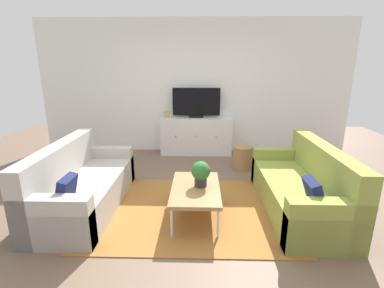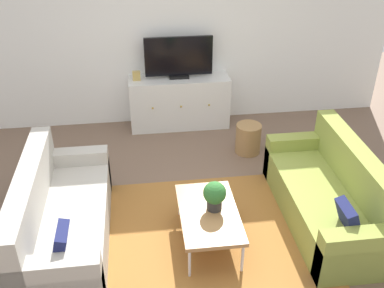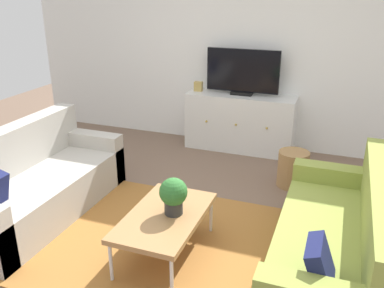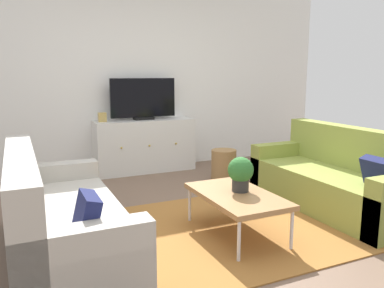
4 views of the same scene
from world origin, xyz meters
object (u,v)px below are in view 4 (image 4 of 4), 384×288
object	(u,v)px
mantel_clock	(102,117)
potted_plant	(241,172)
tv_console	(145,146)
wicker_basket	(224,164)
flat_screen_tv	(143,99)
couch_right_side	(338,181)
coffee_table	(237,196)
couch_left_side	(56,224)

from	to	relation	value
mantel_clock	potted_plant	bearing A→B (deg)	-74.67
tv_console	wicker_basket	distance (m)	1.23
potted_plant	flat_screen_tv	xyz separation A→B (m)	(-0.09, 2.54, 0.50)
potted_plant	tv_console	xyz separation A→B (m)	(-0.09, 2.52, -0.18)
potted_plant	couch_right_side	bearing A→B (deg)	6.20
coffee_table	flat_screen_tv	bearing A→B (deg)	90.57
couch_left_side	coffee_table	distance (m)	1.51
couch_left_side	couch_right_side	world-z (taller)	same
potted_plant	tv_console	size ratio (longest dim) A/B	0.22
couch_right_side	mantel_clock	size ratio (longest dim) A/B	14.54
wicker_basket	couch_left_side	bearing A→B (deg)	-147.17
coffee_table	potted_plant	bearing A→B (deg)	33.77
couch_left_side	potted_plant	xyz separation A→B (m)	(1.56, -0.14, 0.28)
potted_plant	mantel_clock	xyz separation A→B (m)	(-0.69, 2.52, 0.27)
coffee_table	wicker_basket	bearing A→B (deg)	64.12
coffee_table	tv_console	world-z (taller)	tv_console
potted_plant	wicker_basket	xyz separation A→B (m)	(0.75, 1.64, -0.36)
couch_left_side	wicker_basket	bearing A→B (deg)	32.83
couch_left_side	wicker_basket	world-z (taller)	couch_left_side
couch_right_side	wicker_basket	world-z (taller)	couch_right_side
couch_right_side	flat_screen_tv	world-z (taller)	flat_screen_tv
wicker_basket	tv_console	bearing A→B (deg)	133.60
tv_console	flat_screen_tv	bearing A→B (deg)	90.00
couch_left_side	couch_right_side	distance (m)	2.87
coffee_table	potted_plant	xyz separation A→B (m)	(0.06, 0.04, 0.20)
coffee_table	tv_console	bearing A→B (deg)	90.57
tv_console	wicker_basket	bearing A→B (deg)	-46.40
coffee_table	wicker_basket	world-z (taller)	wicker_basket
couch_right_side	potted_plant	bearing A→B (deg)	-173.80
couch_right_side	wicker_basket	bearing A→B (deg)	110.50
potted_plant	couch_left_side	bearing A→B (deg)	174.79
couch_right_side	wicker_basket	distance (m)	1.60
tv_console	flat_screen_tv	xyz separation A→B (m)	(-0.00, 0.02, 0.68)
couch_left_side	mantel_clock	distance (m)	2.59
tv_console	couch_right_side	bearing A→B (deg)	-59.53
coffee_table	wicker_basket	distance (m)	1.87
couch_left_side	couch_right_side	size ratio (longest dim) A/B	1.00
couch_left_side	flat_screen_tv	distance (m)	2.92
couch_right_side	potted_plant	xyz separation A→B (m)	(-1.31, -0.14, 0.28)
mantel_clock	couch_left_side	bearing A→B (deg)	-110.17
coffee_table	tv_console	distance (m)	2.56
couch_left_side	potted_plant	distance (m)	1.59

